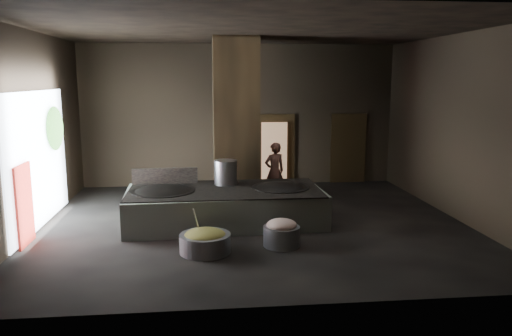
{
  "coord_description": "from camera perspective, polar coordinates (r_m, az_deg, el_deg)",
  "views": [
    {
      "loc": [
        -1.18,
        -11.54,
        3.42
      ],
      "look_at": [
        0.1,
        0.48,
        1.25
      ],
      "focal_mm": 35.0,
      "sensor_mm": 36.0,
      "label": 1
    }
  ],
  "objects": [
    {
      "name": "tree_silhouette",
      "position": [
        13.41,
        -22.0,
        4.22
      ],
      "size": [
        0.28,
        1.1,
        1.1
      ],
      "primitive_type": "ellipsoid",
      "color": "#194714",
      "rests_on": "left_opening"
    },
    {
      "name": "veg_basin",
      "position": [
        10.1,
        -5.83,
        -8.54
      ],
      "size": [
        1.06,
        1.06,
        0.38
      ],
      "primitive_type": "cylinder",
      "rotation": [
        0.0,
        0.0,
        0.05
      ],
      "color": "slate",
      "rests_on": "ground"
    },
    {
      "name": "veg_fill",
      "position": [
        10.05,
        -5.84,
        -7.67
      ],
      "size": [
        0.84,
        0.84,
        0.26
      ],
      "primitive_type": "ellipsoid",
      "color": "olive",
      "rests_on": "veg_basin"
    },
    {
      "name": "doorway_far_glow",
      "position": [
        16.83,
        10.29,
        1.92
      ],
      "size": [
        0.81,
        0.04,
        1.92
      ],
      "primitive_type": "cube",
      "color": "#8C6647",
      "rests_on": "ground"
    },
    {
      "name": "left_opening",
      "position": [
        12.46,
        -23.62,
        0.92
      ],
      "size": [
        0.04,
        4.2,
        3.1
      ],
      "primitive_type": "cube",
      "color": "white",
      "rests_on": "ground"
    },
    {
      "name": "front_wall",
      "position": [
        7.18,
        3.45,
        0.78
      ],
      "size": [
        10.0,
        0.1,
        4.5
      ],
      "primitive_type": "cube",
      "color": "black",
      "rests_on": "ground"
    },
    {
      "name": "platform_cap",
      "position": [
        11.9,
        -3.61,
        -2.48
      ],
      "size": [
        4.53,
        2.17,
        0.03
      ],
      "primitive_type": "cube",
      "color": "black",
      "rests_on": "hearth_platform"
    },
    {
      "name": "cook",
      "position": [
        14.16,
        2.13,
        -0.38
      ],
      "size": [
        0.69,
        0.55,
        1.65
      ],
      "primitive_type": "imported",
      "rotation": [
        0.0,
        0.0,
        3.44
      ],
      "color": "#955B4C",
      "rests_on": "ground"
    },
    {
      "name": "ceiling",
      "position": [
        11.65,
        -0.25,
        15.74
      ],
      "size": [
        10.0,
        9.0,
        0.1
      ],
      "primitive_type": "cube",
      "color": "black",
      "rests_on": "back_wall"
    },
    {
      "name": "stock_pot",
      "position": [
        12.38,
        -3.51,
        -0.5
      ],
      "size": [
        0.56,
        0.56,
        0.6
      ],
      "primitive_type": "cylinder",
      "color": "#A5A7AC",
      "rests_on": "hearth_platform"
    },
    {
      "name": "meat_fill",
      "position": [
        10.36,
        2.95,
        -6.5
      ],
      "size": [
        0.63,
        0.63,
        0.24
      ],
      "primitive_type": "ellipsoid",
      "color": "tan",
      "rests_on": "meat_basin"
    },
    {
      "name": "doorway_near_glow",
      "position": [
        16.2,
        2.1,
        1.76
      ],
      "size": [
        0.84,
        0.04,
        1.98
      ],
      "primitive_type": "cube",
      "color": "#8C6647",
      "rests_on": "ground"
    },
    {
      "name": "wok_right_rim",
      "position": [
        12.08,
        2.79,
        -2.26
      ],
      "size": [
        1.39,
        1.39,
        0.05
      ],
      "primitive_type": "cylinder",
      "color": "black",
      "rests_on": "hearth_platform"
    },
    {
      "name": "hearth_platform",
      "position": [
        12.0,
        -3.59,
        -4.41
      ],
      "size": [
        4.72,
        2.42,
        0.8
      ],
      "primitive_type": "cube",
      "rotation": [
        0.0,
        0.0,
        0.04
      ],
      "color": "#B7C9B5",
      "rests_on": "ground"
    },
    {
      "name": "wok_left",
      "position": [
        11.9,
        -10.6,
        -2.97
      ],
      "size": [
        1.46,
        1.46,
        0.4
      ],
      "primitive_type": "ellipsoid",
      "color": "black",
      "rests_on": "hearth_platform"
    },
    {
      "name": "splash_guard",
      "position": [
        12.62,
        -10.36,
        -0.91
      ],
      "size": [
        1.61,
        0.13,
        0.4
      ],
      "primitive_type": "cube",
      "rotation": [
        0.0,
        0.0,
        0.04
      ],
      "color": "black",
      "rests_on": "hearth_platform"
    },
    {
      "name": "pavilion_sliver",
      "position": [
        11.37,
        -24.95,
        -3.86
      ],
      "size": [
        0.05,
        0.9,
        1.7
      ],
      "primitive_type": "cube",
      "color": "maroon",
      "rests_on": "ground"
    },
    {
      "name": "meat_basin",
      "position": [
        10.43,
        2.94,
        -7.77
      ],
      "size": [
        0.85,
        0.85,
        0.42
      ],
      "primitive_type": "cylinder",
      "rotation": [
        0.0,
        0.0,
        0.14
      ],
      "color": "slate",
      "rests_on": "ground"
    },
    {
      "name": "left_wall",
      "position": [
        12.23,
        -24.56,
        3.77
      ],
      "size": [
        0.1,
        9.0,
        4.5
      ],
      "primitive_type": "cube",
      "color": "black",
      "rests_on": "ground"
    },
    {
      "name": "wok_right",
      "position": [
        12.1,
        2.79,
        -2.59
      ],
      "size": [
        1.36,
        1.36,
        0.38
      ],
      "primitive_type": "ellipsoid",
      "color": "black",
      "rests_on": "hearth_platform"
    },
    {
      "name": "ladle",
      "position": [
        10.13,
        -6.72,
        -6.35
      ],
      "size": [
        0.18,
        0.39,
        0.73
      ],
      "primitive_type": "cylinder",
      "rotation": [
        0.49,
        0.0,
        -0.39
      ],
      "color": "#A5A7AC",
      "rests_on": "veg_basin"
    },
    {
      "name": "pillar",
      "position": [
        13.52,
        -2.33,
        5.2
      ],
      "size": [
        1.2,
        1.2,
        4.5
      ],
      "primitive_type": "cube",
      "color": "black",
      "rests_on": "ground"
    },
    {
      "name": "back_wall",
      "position": [
        16.17,
        -1.89,
        6.02
      ],
      "size": [
        10.0,
        0.1,
        4.5
      ],
      "primitive_type": "cube",
      "color": "black",
      "rests_on": "ground"
    },
    {
      "name": "right_wall",
      "position": [
        13.16,
        22.27,
        4.32
      ],
      "size": [
        0.1,
        9.0,
        4.5
      ],
      "primitive_type": "cube",
      "color": "black",
      "rests_on": "ground"
    },
    {
      "name": "floor",
      "position": [
        12.1,
        -0.23,
        -6.48
      ],
      "size": [
        10.0,
        9.0,
        0.1
      ],
      "primitive_type": "cube",
      "color": "black",
      "rests_on": "ground"
    },
    {
      "name": "doorway_far",
      "position": [
        16.85,
        10.48,
        2.09
      ],
      "size": [
        1.18,
        0.08,
        2.38
      ],
      "primitive_type": "cube",
      "color": "black",
      "rests_on": "ground"
    },
    {
      "name": "wok_left_rim",
      "position": [
        11.88,
        -10.61,
        -2.64
      ],
      "size": [
        1.49,
        1.49,
        0.05
      ],
      "primitive_type": "cylinder",
      "color": "black",
      "rests_on": "hearth_platform"
    },
    {
      "name": "doorway_near",
      "position": [
        16.33,
        2.37,
        2.0
      ],
      "size": [
        1.18,
        0.08,
        2.38
      ],
      "primitive_type": "cube",
      "color": "black",
      "rests_on": "ground"
    }
  ]
}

